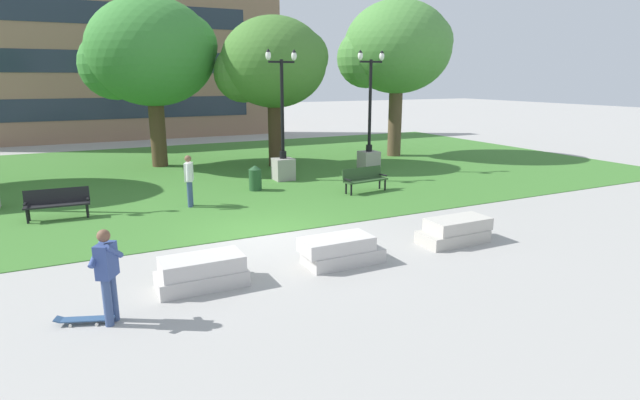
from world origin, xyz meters
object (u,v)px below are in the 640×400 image
object	(u,v)px
trash_bin	(255,178)
park_bench_near_right	(364,178)
skateboard	(85,319)
park_bench_near_left	(57,202)
lamp_post_left	(369,148)
concrete_block_center	(202,272)
concrete_block_left	(340,250)
person_bystander_near_lawn	(189,178)
concrete_block_right	(455,231)
lamp_post_right	(283,155)
person_skateboarder	(107,271)

from	to	relation	value
trash_bin	park_bench_near_right	bearing A→B (deg)	-29.46
skateboard	trash_bin	bearing A→B (deg)	54.90
skateboard	park_bench_near_left	xyz separation A→B (m)	(-0.50, 7.68, 0.45)
park_bench_near_right	lamp_post_left	size ratio (longest dim) A/B	0.35
concrete_block_center	concrete_block_left	size ratio (longest dim) A/B	0.95
concrete_block_left	park_bench_near_right	bearing A→B (deg)	54.55
concrete_block_left	skateboard	bearing A→B (deg)	-173.49
park_bench_near_left	person_bystander_near_lawn	size ratio (longest dim) A/B	1.07
concrete_block_left	concrete_block_right	size ratio (longest dim) A/B	1.01
concrete_block_right	skateboard	xyz separation A→B (m)	(-8.80, -0.62, -0.22)
skateboard	park_bench_near_right	bearing A→B (deg)	34.63
park_bench_near_right	lamp_post_right	world-z (taller)	lamp_post_right
lamp_post_right	person_bystander_near_lawn	size ratio (longest dim) A/B	3.08
lamp_post_right	person_skateboarder	bearing A→B (deg)	-125.79
person_skateboarder	lamp_post_right	size ratio (longest dim) A/B	0.32
person_bystander_near_lawn	park_bench_near_left	bearing A→B (deg)	175.65
concrete_block_center	trash_bin	distance (m)	8.95
park_bench_near_left	lamp_post_left	size ratio (longest dim) A/B	0.34
concrete_block_center	person_bystander_near_lawn	bearing A→B (deg)	79.84
concrete_block_center	person_bystander_near_lawn	size ratio (longest dim) A/B	1.05
person_skateboarder	person_bystander_near_lawn	xyz separation A→B (m)	(2.99, 7.55, 0.01)
skateboard	park_bench_near_left	world-z (taller)	park_bench_near_left
lamp_post_left	concrete_block_left	bearing A→B (deg)	-124.88
trash_bin	concrete_block_center	bearing A→B (deg)	-116.09
skateboard	park_bench_near_right	world-z (taller)	park_bench_near_right
person_bystander_near_lawn	person_skateboarder	bearing A→B (deg)	-111.58
park_bench_near_right	concrete_block_right	bearing A→B (deg)	-98.76
concrete_block_right	lamp_post_right	distance (m)	9.62
trash_bin	lamp_post_right	bearing A→B (deg)	39.25
concrete_block_left	lamp_post_left	distance (m)	11.87
concrete_block_left	lamp_post_right	bearing A→B (deg)	75.41
person_skateboarder	skateboard	world-z (taller)	person_skateboarder
lamp_post_left	person_bystander_near_lawn	size ratio (longest dim) A/B	3.12
skateboard	park_bench_near_left	bearing A→B (deg)	93.74
concrete_block_center	park_bench_near_left	world-z (taller)	park_bench_near_left
park_bench_near_left	trash_bin	size ratio (longest dim) A/B	1.90
lamp_post_right	trash_bin	size ratio (longest dim) A/B	5.49
concrete_block_left	trash_bin	size ratio (longest dim) A/B	1.98
concrete_block_left	trash_bin	xyz separation A→B (m)	(0.76, 8.14, 0.20)
person_skateboarder	trash_bin	world-z (taller)	person_skateboarder
concrete_block_right	trash_bin	world-z (taller)	trash_bin
concrete_block_left	lamp_post_right	xyz separation A→B (m)	(2.48, 9.55, 0.78)
person_skateboarder	park_bench_near_left	bearing A→B (deg)	96.74
person_skateboarder	park_bench_near_left	distance (m)	7.92
park_bench_near_right	person_bystander_near_lawn	xyz separation A→B (m)	(-6.33, 0.65, 0.45)
person_skateboarder	park_bench_near_right	distance (m)	11.60
concrete_block_right	trash_bin	xyz separation A→B (m)	(-2.65, 8.13, 0.20)
park_bench_near_left	lamp_post_left	bearing A→B (deg)	11.83
lamp_post_left	lamp_post_right	bearing A→B (deg)	-177.72
concrete_block_right	person_skateboarder	bearing A→B (deg)	-174.60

